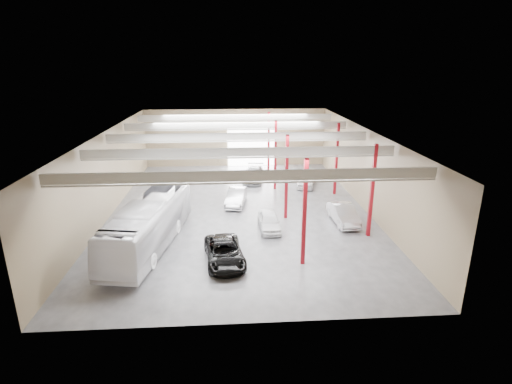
{
  "coord_description": "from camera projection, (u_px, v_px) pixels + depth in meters",
  "views": [
    {
      "loc": [
        -0.76,
        -32.91,
        12.47
      ],
      "look_at": [
        1.34,
        -1.64,
        2.2
      ],
      "focal_mm": 28.0,
      "sensor_mm": 36.0,
      "label": 1
    }
  ],
  "objects": [
    {
      "name": "car_row_a",
      "position": [
        269.0,
        221.0,
        30.98
      ],
      "size": [
        1.71,
        4.01,
        1.35
      ],
      "primitive_type": "imported",
      "rotation": [
        0.0,
        0.0,
        0.03
      ],
      "color": "white",
      "rests_on": "ground"
    },
    {
      "name": "car_right_near",
      "position": [
        343.0,
        214.0,
        32.23
      ],
      "size": [
        1.8,
        4.66,
        1.51
      ],
      "primitive_type": "imported",
      "rotation": [
        0.0,
        0.0,
        0.04
      ],
      "color": "#B5B4B9",
      "rests_on": "ground"
    },
    {
      "name": "depot_shell",
      "position": [
        240.0,
        154.0,
        34.05
      ],
      "size": [
        22.12,
        32.12,
        7.06
      ],
      "color": "#454449",
      "rests_on": "ground"
    },
    {
      "name": "car_right_far",
      "position": [
        306.0,
        180.0,
        41.66
      ],
      "size": [
        2.69,
        4.38,
        1.39
      ],
      "primitive_type": "imported",
      "rotation": [
        0.0,
        0.0,
        -0.28
      ],
      "color": "white",
      "rests_on": "ground"
    },
    {
      "name": "car_row_b",
      "position": [
        236.0,
        197.0,
        36.31
      ],
      "size": [
        2.23,
        4.61,
        1.46
      ],
      "primitive_type": "imported",
      "rotation": [
        0.0,
        0.0,
        -0.16
      ],
      "color": "#B5B6BA",
      "rests_on": "ground"
    },
    {
      "name": "coach_bus",
      "position": [
        149.0,
        224.0,
        27.85
      ],
      "size": [
        4.76,
        12.35,
        3.36
      ],
      "primitive_type": "imported",
      "rotation": [
        0.0,
        0.0,
        -0.16
      ],
      "color": "white",
      "rests_on": "ground"
    },
    {
      "name": "black_sedan",
      "position": [
        224.0,
        252.0,
        25.82
      ],
      "size": [
        2.97,
        5.36,
        1.42
      ],
      "primitive_type": "imported",
      "rotation": [
        0.0,
        0.0,
        0.13
      ],
      "color": "black",
      "rests_on": "ground"
    },
    {
      "name": "car_row_c",
      "position": [
        254.0,
        174.0,
        43.55
      ],
      "size": [
        2.85,
        5.36,
        1.48
      ],
      "primitive_type": "imported",
      "rotation": [
        0.0,
        0.0,
        -0.16
      ],
      "color": "gray",
      "rests_on": "ground"
    }
  ]
}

